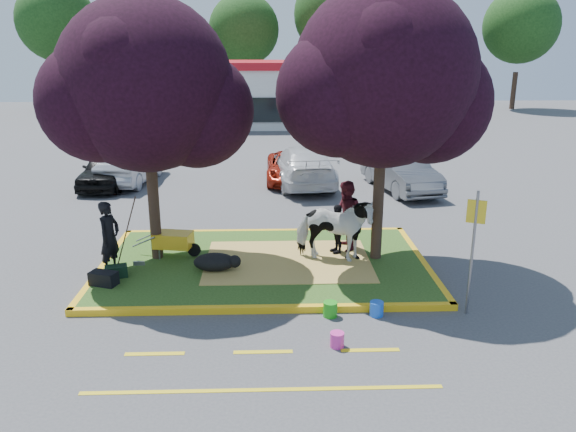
{
  "coord_description": "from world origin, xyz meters",
  "views": [
    {
      "loc": [
        0.16,
        -13.43,
        5.44
      ],
      "look_at": [
        0.62,
        0.5,
        1.21
      ],
      "focal_mm": 35.0,
      "sensor_mm": 36.0,
      "label": 1
    }
  ],
  "objects_px": {
    "bucket_green": "(330,309)",
    "car_black": "(108,169)",
    "bucket_blue": "(377,309)",
    "sign_post": "(474,239)",
    "cow": "(334,229)",
    "handler": "(110,238)",
    "wheelbarrow": "(174,240)",
    "calf": "(215,262)",
    "bucket_pink": "(337,340)",
    "car_silver": "(132,165)"
  },
  "relations": [
    {
      "from": "calf",
      "to": "car_silver",
      "type": "distance_m",
      "value": 10.94
    },
    {
      "from": "car_silver",
      "to": "bucket_blue",
      "type": "bearing_deg",
      "value": 129.65
    },
    {
      "from": "sign_post",
      "to": "car_black",
      "type": "relative_size",
      "value": 0.65
    },
    {
      "from": "car_silver",
      "to": "wheelbarrow",
      "type": "bearing_deg",
      "value": 116.17
    },
    {
      "from": "sign_post",
      "to": "bucket_green",
      "type": "relative_size",
      "value": 8.38
    },
    {
      "from": "wheelbarrow",
      "to": "bucket_pink",
      "type": "bearing_deg",
      "value": -40.07
    },
    {
      "from": "calf",
      "to": "handler",
      "type": "distance_m",
      "value": 2.57
    },
    {
      "from": "bucket_pink",
      "to": "car_black",
      "type": "height_order",
      "value": "car_black"
    },
    {
      "from": "calf",
      "to": "bucket_green",
      "type": "bearing_deg",
      "value": -39.79
    },
    {
      "from": "calf",
      "to": "bucket_green",
      "type": "distance_m",
      "value": 3.44
    },
    {
      "from": "sign_post",
      "to": "bucket_green",
      "type": "height_order",
      "value": "sign_post"
    },
    {
      "from": "bucket_blue",
      "to": "car_black",
      "type": "xyz_separation_m",
      "value": [
        -8.72,
        11.68,
        0.55
      ]
    },
    {
      "from": "calf",
      "to": "wheelbarrow",
      "type": "bearing_deg",
      "value": 139.17
    },
    {
      "from": "bucket_green",
      "to": "car_black",
      "type": "xyz_separation_m",
      "value": [
        -7.74,
        11.68,
        0.54
      ]
    },
    {
      "from": "calf",
      "to": "car_black",
      "type": "xyz_separation_m",
      "value": [
        -5.13,
        9.46,
        0.33
      ]
    },
    {
      "from": "car_black",
      "to": "wheelbarrow",
      "type": "bearing_deg",
      "value": -63.57
    },
    {
      "from": "bucket_pink",
      "to": "car_silver",
      "type": "xyz_separation_m",
      "value": [
        -6.91,
        13.52,
        0.58
      ]
    },
    {
      "from": "handler",
      "to": "cow",
      "type": "bearing_deg",
      "value": -62.96
    },
    {
      "from": "wheelbarrow",
      "to": "bucket_blue",
      "type": "relative_size",
      "value": 5.6
    },
    {
      "from": "handler",
      "to": "bucket_blue",
      "type": "xyz_separation_m",
      "value": [
        6.07,
        -2.21,
        -0.89
      ]
    },
    {
      "from": "sign_post",
      "to": "car_silver",
      "type": "height_order",
      "value": "sign_post"
    },
    {
      "from": "cow",
      "to": "bucket_pink",
      "type": "xyz_separation_m",
      "value": [
        -0.37,
        -4.04,
        -0.85
      ]
    },
    {
      "from": "cow",
      "to": "bucket_pink",
      "type": "height_order",
      "value": "cow"
    },
    {
      "from": "bucket_blue",
      "to": "calf",
      "type": "bearing_deg",
      "value": 148.18
    },
    {
      "from": "bucket_green",
      "to": "bucket_blue",
      "type": "distance_m",
      "value": 0.98
    },
    {
      "from": "bucket_green",
      "to": "car_black",
      "type": "relative_size",
      "value": 0.08
    },
    {
      "from": "bucket_green",
      "to": "bucket_pink",
      "type": "bearing_deg",
      "value": -90.07
    },
    {
      "from": "bucket_pink",
      "to": "bucket_blue",
      "type": "relative_size",
      "value": 0.93
    },
    {
      "from": "calf",
      "to": "handler",
      "type": "height_order",
      "value": "handler"
    },
    {
      "from": "handler",
      "to": "sign_post",
      "type": "xyz_separation_m",
      "value": [
        8.0,
        -2.18,
        0.63
      ]
    },
    {
      "from": "handler",
      "to": "car_black",
      "type": "relative_size",
      "value": 0.43
    },
    {
      "from": "cow",
      "to": "sign_post",
      "type": "xyz_separation_m",
      "value": [
        2.54,
        -2.76,
        0.68
      ]
    },
    {
      "from": "handler",
      "to": "bucket_green",
      "type": "height_order",
      "value": "handler"
    },
    {
      "from": "cow",
      "to": "bucket_blue",
      "type": "relative_size",
      "value": 6.45
    },
    {
      "from": "handler",
      "to": "wheelbarrow",
      "type": "bearing_deg",
      "value": -31.4
    },
    {
      "from": "bucket_green",
      "to": "bucket_blue",
      "type": "relative_size",
      "value": 1.03
    },
    {
      "from": "sign_post",
      "to": "bucket_blue",
      "type": "xyz_separation_m",
      "value": [
        -1.93,
        -0.03,
        -1.52
      ]
    },
    {
      "from": "handler",
      "to": "car_black",
      "type": "bearing_deg",
      "value": 36.57
    },
    {
      "from": "sign_post",
      "to": "bucket_pink",
      "type": "distance_m",
      "value": 3.52
    },
    {
      "from": "calf",
      "to": "car_silver",
      "type": "height_order",
      "value": "car_silver"
    },
    {
      "from": "cow",
      "to": "bucket_green",
      "type": "height_order",
      "value": "cow"
    },
    {
      "from": "handler",
      "to": "bucket_pink",
      "type": "bearing_deg",
      "value": -103.19
    },
    {
      "from": "bucket_pink",
      "to": "wheelbarrow",
      "type": "bearing_deg",
      "value": 129.96
    },
    {
      "from": "bucket_blue",
      "to": "car_black",
      "type": "distance_m",
      "value": 14.59
    },
    {
      "from": "cow",
      "to": "bucket_blue",
      "type": "distance_m",
      "value": 2.98
    },
    {
      "from": "handler",
      "to": "bucket_blue",
      "type": "distance_m",
      "value": 6.52
    },
    {
      "from": "bucket_pink",
      "to": "bucket_green",
      "type": "bearing_deg",
      "value": 89.93
    },
    {
      "from": "bucket_blue",
      "to": "car_silver",
      "type": "bearing_deg",
      "value": 122.73
    },
    {
      "from": "wheelbarrow",
      "to": "car_silver",
      "type": "distance_m",
      "value": 9.57
    },
    {
      "from": "bucket_green",
      "to": "bucket_pink",
      "type": "xyz_separation_m",
      "value": [
        -0.0,
        -1.24,
        -0.02
      ]
    }
  ]
}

